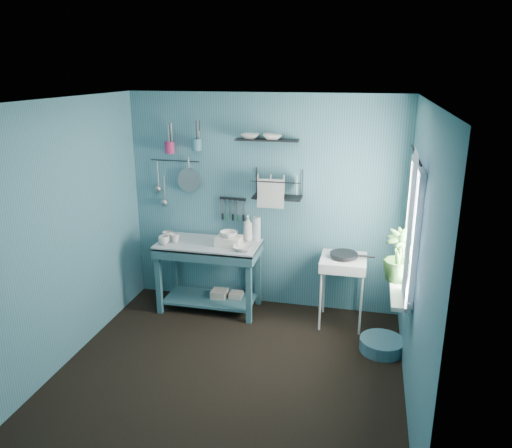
% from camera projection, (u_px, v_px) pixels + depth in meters
% --- Properties ---
extents(floor, '(3.20, 3.20, 0.00)m').
position_uv_depth(floor, '(231.00, 369.00, 4.77)').
color(floor, black).
rests_on(floor, ground).
extents(ceiling, '(3.20, 3.20, 0.00)m').
position_uv_depth(ceiling, '(226.00, 101.00, 4.02)').
color(ceiling, silver).
rests_on(ceiling, ground).
extents(wall_back, '(3.20, 0.00, 3.20)m').
position_uv_depth(wall_back, '(264.00, 203.00, 5.79)').
color(wall_back, '#3C6D7B').
rests_on(wall_back, ground).
extents(wall_front, '(3.20, 0.00, 3.20)m').
position_uv_depth(wall_front, '(161.00, 330.00, 3.00)').
color(wall_front, '#3C6D7B').
rests_on(wall_front, ground).
extents(wall_left, '(0.00, 3.00, 3.00)m').
position_uv_depth(wall_left, '(67.00, 233.00, 4.73)').
color(wall_left, '#3C6D7B').
rests_on(wall_left, ground).
extents(wall_right, '(0.00, 3.00, 3.00)m').
position_uv_depth(wall_right, '(418.00, 261.00, 4.05)').
color(wall_right, '#3C6D7B').
rests_on(wall_right, ground).
extents(work_counter, '(1.26, 0.78, 0.83)m').
position_uv_depth(work_counter, '(209.00, 276.00, 5.86)').
color(work_counter, '#2D565F').
rests_on(work_counter, floor).
extents(mug_left, '(0.12, 0.12, 0.10)m').
position_uv_depth(mug_left, '(164.00, 240.00, 5.67)').
color(mug_left, silver).
rests_on(mug_left, work_counter).
extents(mug_mid, '(0.14, 0.14, 0.09)m').
position_uv_depth(mug_mid, '(175.00, 238.00, 5.74)').
color(mug_mid, silver).
rests_on(mug_mid, work_counter).
extents(mug_right, '(0.17, 0.17, 0.10)m').
position_uv_depth(mug_right, '(168.00, 236.00, 5.82)').
color(mug_right, silver).
rests_on(mug_right, work_counter).
extents(wash_tub, '(0.28, 0.22, 0.10)m').
position_uv_depth(wash_tub, '(229.00, 241.00, 5.64)').
color(wash_tub, silver).
rests_on(wash_tub, work_counter).
extents(tub_bowl, '(0.20, 0.19, 0.06)m').
position_uv_depth(tub_bowl, '(229.00, 234.00, 5.62)').
color(tub_bowl, silver).
rests_on(tub_bowl, wash_tub).
extents(soap_bottle, '(0.11, 0.12, 0.30)m').
position_uv_depth(soap_bottle, '(248.00, 228.00, 5.78)').
color(soap_bottle, silver).
rests_on(soap_bottle, work_counter).
extents(water_bottle, '(0.09, 0.09, 0.28)m').
position_uv_depth(water_bottle, '(257.00, 229.00, 5.78)').
color(water_bottle, silver).
rests_on(water_bottle, work_counter).
extents(counter_bowl, '(0.22, 0.22, 0.05)m').
position_uv_depth(counter_bowl, '(243.00, 248.00, 5.49)').
color(counter_bowl, silver).
rests_on(counter_bowl, work_counter).
extents(hotplate_stand, '(0.52, 0.52, 0.79)m').
position_uv_depth(hotplate_stand, '(342.00, 291.00, 5.52)').
color(hotplate_stand, white).
rests_on(hotplate_stand, floor).
extents(frying_pan, '(0.30, 0.30, 0.03)m').
position_uv_depth(frying_pan, '(344.00, 254.00, 5.39)').
color(frying_pan, black).
rests_on(frying_pan, hotplate_stand).
extents(knife_strip, '(0.32, 0.03, 0.03)m').
position_uv_depth(knife_strip, '(233.00, 199.00, 5.83)').
color(knife_strip, black).
rests_on(knife_strip, wall_back).
extents(dish_rack, '(0.58, 0.32, 0.32)m').
position_uv_depth(dish_rack, '(277.00, 184.00, 5.55)').
color(dish_rack, black).
rests_on(dish_rack, wall_back).
extents(upper_shelf, '(0.71, 0.21, 0.02)m').
position_uv_depth(upper_shelf, '(267.00, 140.00, 5.46)').
color(upper_shelf, black).
rests_on(upper_shelf, wall_back).
extents(shelf_bowl_left, '(0.21, 0.21, 0.05)m').
position_uv_depth(shelf_bowl_left, '(250.00, 136.00, 5.49)').
color(shelf_bowl_left, silver).
rests_on(shelf_bowl_left, upper_shelf).
extents(shelf_bowl_right, '(0.25, 0.25, 0.05)m').
position_uv_depth(shelf_bowl_right, '(272.00, 135.00, 5.43)').
color(shelf_bowl_right, silver).
rests_on(shelf_bowl_right, upper_shelf).
extents(utensil_cup_magenta, '(0.11, 0.11, 0.13)m').
position_uv_depth(utensil_cup_magenta, '(170.00, 147.00, 5.76)').
color(utensil_cup_magenta, '#AD1F52').
rests_on(utensil_cup_magenta, wall_back).
extents(utensil_cup_teal, '(0.11, 0.11, 0.13)m').
position_uv_depth(utensil_cup_teal, '(197.00, 145.00, 5.68)').
color(utensil_cup_teal, '#3C707E').
rests_on(utensil_cup_teal, wall_back).
extents(colander, '(0.28, 0.03, 0.28)m').
position_uv_depth(colander, '(189.00, 180.00, 5.86)').
color(colander, gray).
rests_on(colander, wall_back).
extents(ladle_outer, '(0.01, 0.01, 0.30)m').
position_uv_depth(ladle_outer, '(158.00, 174.00, 5.94)').
color(ladle_outer, gray).
rests_on(ladle_outer, wall_back).
extents(ladle_inner, '(0.01, 0.01, 0.30)m').
position_uv_depth(ladle_inner, '(164.00, 188.00, 5.97)').
color(ladle_inner, gray).
rests_on(ladle_inner, wall_back).
extents(hook_rail, '(0.60, 0.01, 0.01)m').
position_uv_depth(hook_rail, '(175.00, 161.00, 5.85)').
color(hook_rail, black).
rests_on(hook_rail, wall_back).
extents(window_glass, '(0.00, 1.10, 1.10)m').
position_uv_depth(window_glass, '(414.00, 227.00, 4.43)').
color(window_glass, white).
rests_on(window_glass, wall_right).
extents(windowsill, '(0.16, 0.95, 0.04)m').
position_uv_depth(windowsill, '(399.00, 287.00, 4.62)').
color(windowsill, white).
rests_on(windowsill, wall_right).
extents(curtain, '(0.00, 1.35, 1.35)m').
position_uv_depth(curtain, '(409.00, 232.00, 4.15)').
color(curtain, white).
rests_on(curtain, wall_right).
extents(curtain_rod, '(0.02, 1.05, 0.02)m').
position_uv_depth(curtain_rod, '(416.00, 154.00, 4.24)').
color(curtain_rod, black).
rests_on(curtain_rod, wall_right).
extents(potted_plant, '(0.29, 0.29, 0.50)m').
position_uv_depth(potted_plant, '(399.00, 256.00, 4.65)').
color(potted_plant, '#346628').
rests_on(potted_plant, windowsill).
extents(storage_tin_large, '(0.18, 0.18, 0.22)m').
position_uv_depth(storage_tin_large, '(219.00, 299.00, 5.97)').
color(storage_tin_large, tan).
rests_on(storage_tin_large, floor).
extents(storage_tin_small, '(0.15, 0.15, 0.20)m').
position_uv_depth(storage_tin_small, '(236.00, 300.00, 5.96)').
color(storage_tin_small, tan).
rests_on(storage_tin_small, floor).
extents(floor_basin, '(0.45, 0.45, 0.13)m').
position_uv_depth(floor_basin, '(382.00, 345.00, 5.06)').
color(floor_basin, '#427081').
rests_on(floor_basin, floor).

